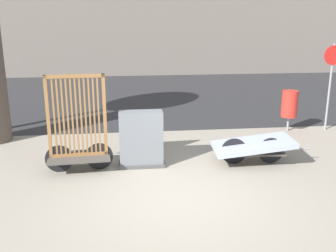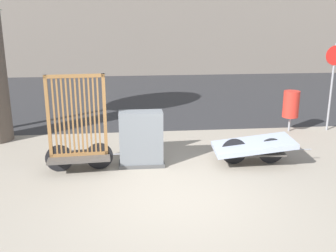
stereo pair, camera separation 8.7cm
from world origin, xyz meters
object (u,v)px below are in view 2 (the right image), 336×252
Objects in this scene: bike_cart_with_mattress at (253,146)px; trash_bin at (291,104)px; bike_cart_with_bedframe at (78,137)px; utility_cabinet at (141,141)px; sign_post at (333,75)px.

trash_bin is (1.87, 2.43, 0.39)m from bike_cart_with_mattress.
bike_cart_with_mattress is at bearing -127.61° from trash_bin.
bike_cart_with_bedframe is 0.93× the size of bike_cart_with_mattress.
utility_cabinet reaches higher than bike_cart_with_mattress.
utility_cabinet reaches higher than trash_bin.
bike_cart_with_mattress is 4.06m from sign_post.
bike_cart_with_mattress is (3.86, -0.00, -0.34)m from bike_cart_with_bedframe.
trash_bin is at bearing 55.74° from bike_cart_with_mattress.
trash_bin is (4.38, 2.28, 0.22)m from utility_cabinet.
trash_bin is at bearing 19.02° from bike_cart_with_bedframe.
sign_post is at bearing -0.40° from trash_bin.
bike_cart_with_bedframe is 1.36m from utility_cabinet.
trash_bin is 0.47× the size of sign_post.
bike_cart_with_bedframe reaches higher than utility_cabinet.
trash_bin is at bearing 179.60° from sign_post.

